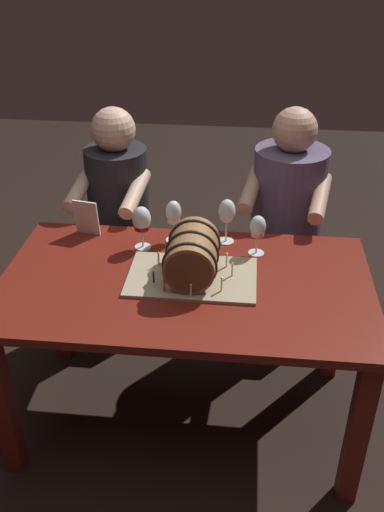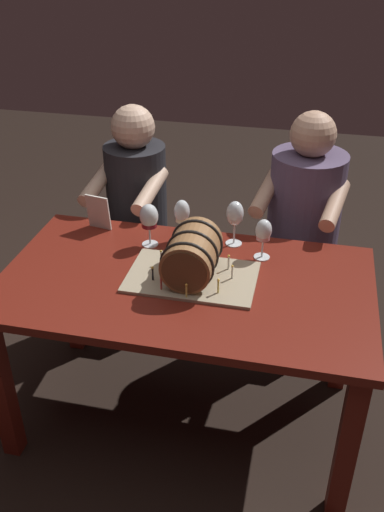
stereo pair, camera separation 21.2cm
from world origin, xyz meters
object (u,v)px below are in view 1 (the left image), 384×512
wine_glass_rose (258,228)px  person_seated_left (121,232)px  wine_glass_white (174,214)px  menu_card (86,218)px  dining_table (185,303)px  person_seated_right (285,234)px  wine_glass_red (142,221)px  wine_glass_empty (227,213)px  barrel_cake (192,258)px

wine_glass_rose → person_seated_left: person_seated_left is taller
person_seated_left → wine_glass_white: bearing=-50.3°
menu_card → wine_glass_rose: bearing=3.6°
dining_table → person_seated_right: person_seated_right is taller
wine_glass_red → person_seated_left: person_seated_left is taller
wine_glass_empty → menu_card: wine_glass_empty is taller
person_seated_right → wine_glass_white: bearing=-141.2°
wine_glass_white → wine_glass_red: (-0.12, -0.07, 0.00)m
wine_glass_empty → dining_table: bearing=-113.8°
wine_glass_white → wine_glass_empty: wine_glass_empty is taller
menu_card → person_seated_right: 0.99m
wine_glass_empty → wine_glass_red: bearing=-166.2°
wine_glass_rose → wine_glass_empty: bearing=146.6°
wine_glass_white → person_seated_left: 0.61m
wine_glass_rose → menu_card: wine_glass_rose is taller
wine_glass_white → person_seated_right: bearing=38.8°
menu_card → person_seated_left: (0.05, 0.38, -0.28)m
wine_glass_red → person_seated_left: bearing=114.0°
wine_glass_red → menu_card: bearing=161.0°
dining_table → person_seated_left: (-0.42, 0.70, -0.09)m
wine_glass_white → person_seated_left: bearing=129.7°
person_seated_left → person_seated_right: size_ratio=0.98×
barrel_cake → menu_card: barrel_cake is taller
wine_glass_rose → person_seated_left: size_ratio=0.15×
wine_glass_empty → person_seated_left: 0.76m
wine_glass_empty → person_seated_left: size_ratio=0.17×
person_seated_right → person_seated_left: bearing=-180.0°
barrel_cake → person_seated_right: 0.83m
barrel_cake → menu_card: bearing=148.3°
person_seated_left → wine_glass_red: bearing=-66.0°
person_seated_left → person_seated_right: person_seated_right is taller
wine_glass_white → wine_glass_red: bearing=-149.8°
barrel_cake → wine_glass_empty: bearing=68.9°
wine_glass_empty → person_seated_right: size_ratio=0.17×
wine_glass_white → menu_card: size_ratio=1.16×
dining_table → wine_glass_rose: size_ratio=8.28×
menu_card → person_seated_left: size_ratio=0.14×
wine_glass_white → wine_glass_red: size_ratio=0.99×
person_seated_left → wine_glass_rose: bearing=-34.6°
barrel_cake → person_seated_right: person_seated_right is taller
dining_table → person_seated_left: person_seated_left is taller
dining_table → barrel_cake: (0.02, 0.02, 0.20)m
wine_glass_white → wine_glass_empty: 0.22m
wine_glass_red → menu_card: size_ratio=1.17×
dining_table → person_seated_right: bearing=59.4°
menu_card → person_seated_right: size_ratio=0.13×
person_seated_left → menu_card: bearing=-97.3°
dining_table → person_seated_left: size_ratio=1.22×
barrel_cake → wine_glass_empty: barrel_cake is taller
dining_table → barrel_cake: size_ratio=2.90×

